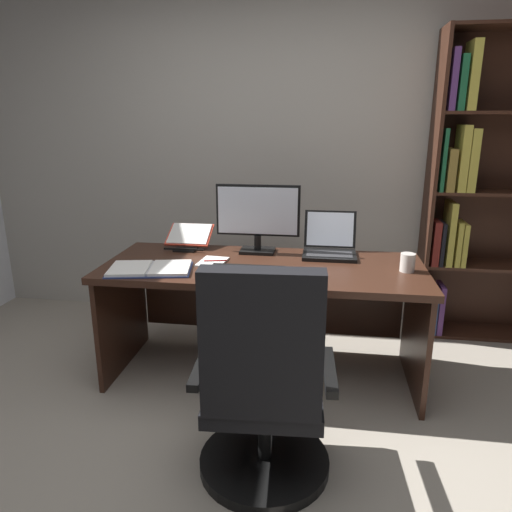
% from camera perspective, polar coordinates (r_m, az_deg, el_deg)
% --- Properties ---
extents(ground_plane, '(7.22, 7.22, 0.00)m').
position_cam_1_polar(ground_plane, '(2.30, -2.28, -26.35)').
color(ground_plane, '#9E9384').
extents(wall_back, '(5.41, 0.12, 2.73)m').
position_cam_1_polar(wall_back, '(3.70, 3.35, 13.31)').
color(wall_back, '#B2ADA3').
rests_on(wall_back, ground).
extents(desk, '(1.89, 0.78, 0.73)m').
position_cam_1_polar(desk, '(2.92, 1.06, -4.07)').
color(desk, '#381E14').
rests_on(desk, ground).
extents(bookshelf, '(0.91, 0.31, 2.13)m').
position_cam_1_polar(bookshelf, '(3.66, 25.37, 7.13)').
color(bookshelf, '#381E14').
rests_on(bookshelf, ground).
extents(office_chair, '(0.63, 0.60, 1.03)m').
position_cam_1_polar(office_chair, '(2.07, 0.89, -16.45)').
color(office_chair, black).
rests_on(office_chair, ground).
extents(monitor, '(0.53, 0.16, 0.44)m').
position_cam_1_polar(monitor, '(2.99, 0.22, 4.64)').
color(monitor, black).
rests_on(monitor, desk).
extents(laptop, '(0.33, 0.33, 0.26)m').
position_cam_1_polar(laptop, '(3.01, 8.91, 1.19)').
color(laptop, black).
rests_on(laptop, desk).
extents(keyboard, '(0.42, 0.15, 0.02)m').
position_cam_1_polar(keyboard, '(2.64, -1.09, -1.74)').
color(keyboard, black).
rests_on(keyboard, desk).
extents(computer_mouse, '(0.06, 0.10, 0.04)m').
position_cam_1_polar(computer_mouse, '(2.61, 5.43, -1.86)').
color(computer_mouse, black).
rests_on(computer_mouse, desk).
extents(reading_stand_with_book, '(0.29, 0.27, 0.14)m').
position_cam_1_polar(reading_stand_with_book, '(3.19, -8.13, 2.32)').
color(reading_stand_with_book, black).
rests_on(reading_stand_with_book, desk).
extents(open_binder, '(0.51, 0.36, 0.02)m').
position_cam_1_polar(open_binder, '(2.74, -12.71, -1.51)').
color(open_binder, navy).
rests_on(open_binder, desk).
extents(notepad, '(0.17, 0.22, 0.01)m').
position_cam_1_polar(notepad, '(2.83, -5.30, -0.71)').
color(notepad, white).
rests_on(notepad, desk).
extents(pen, '(0.14, 0.04, 0.01)m').
position_cam_1_polar(pen, '(2.82, -4.91, -0.55)').
color(pen, maroon).
rests_on(pen, notepad).
extents(coffee_mug, '(0.08, 0.08, 0.10)m').
position_cam_1_polar(coffee_mug, '(2.78, 17.89, -0.75)').
color(coffee_mug, silver).
rests_on(coffee_mug, desk).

